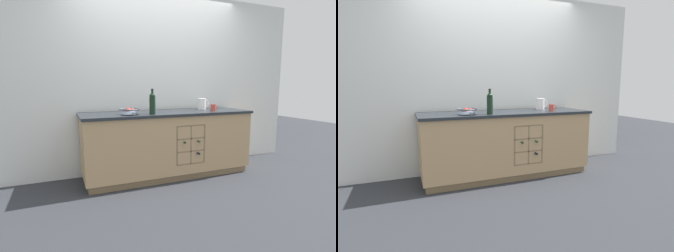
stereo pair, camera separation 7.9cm
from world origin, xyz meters
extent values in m
plane|color=#2D3035|center=(0.00, 0.00, 0.00)|extent=(14.00, 14.00, 0.00)
cube|color=silver|center=(0.00, 0.39, 1.27)|extent=(4.66, 0.06, 2.55)
cube|color=olive|center=(0.00, 0.00, 0.04)|extent=(2.20, 0.59, 0.09)
cube|color=tan|center=(0.00, 0.00, 0.47)|extent=(2.26, 0.65, 0.76)
cube|color=#23282D|center=(0.00, 0.00, 0.87)|extent=(2.30, 0.69, 0.03)
cube|color=olive|center=(0.19, -0.22, 0.48)|extent=(0.40, 0.01, 0.50)
cube|color=olive|center=(-0.01, -0.28, 0.48)|extent=(0.02, 0.10, 0.50)
cube|color=olive|center=(0.38, -0.28, 0.48)|extent=(0.02, 0.10, 0.50)
cube|color=olive|center=(0.19, -0.28, 0.23)|extent=(0.40, 0.10, 0.02)
cube|color=olive|center=(0.19, -0.28, 0.40)|extent=(0.40, 0.10, 0.02)
cube|color=olive|center=(0.19, -0.28, 0.56)|extent=(0.40, 0.10, 0.02)
cube|color=olive|center=(0.19, -0.28, 0.73)|extent=(0.40, 0.10, 0.02)
cube|color=olive|center=(0.19, -0.28, 0.48)|extent=(0.02, 0.10, 0.50)
cylinder|color=black|center=(0.29, -0.18, 0.36)|extent=(0.08, 0.20, 0.08)
cylinder|color=black|center=(0.29, -0.32, 0.36)|extent=(0.03, 0.08, 0.03)
cylinder|color=#19381E|center=(0.09, -0.17, 0.52)|extent=(0.07, 0.20, 0.07)
cylinder|color=#19381E|center=(0.09, -0.31, 0.52)|extent=(0.03, 0.08, 0.03)
cylinder|color=#19381E|center=(0.29, -0.19, 0.52)|extent=(0.07, 0.20, 0.07)
cylinder|color=#19381E|center=(0.29, -0.33, 0.52)|extent=(0.03, 0.08, 0.03)
cylinder|color=#4C5666|center=(-0.56, -0.14, 0.89)|extent=(0.11, 0.11, 0.01)
cone|color=#4C5666|center=(-0.56, -0.14, 0.93)|extent=(0.23, 0.23, 0.06)
torus|color=#4C5666|center=(-0.56, -0.14, 0.95)|extent=(0.25, 0.25, 0.02)
sphere|color=red|center=(-0.57, -0.08, 0.93)|extent=(0.07, 0.07, 0.07)
sphere|color=red|center=(-0.58, -0.15, 0.93)|extent=(0.07, 0.07, 0.07)
sphere|color=red|center=(-0.52, -0.10, 0.93)|extent=(0.07, 0.07, 0.07)
cylinder|color=white|center=(0.59, 0.11, 0.97)|extent=(0.12, 0.12, 0.16)
torus|color=white|center=(0.59, 0.11, 1.05)|extent=(0.12, 0.12, 0.01)
torus|color=white|center=(0.65, 0.11, 0.98)|extent=(0.11, 0.01, 0.11)
cylinder|color=#B7473D|center=(0.62, -0.14, 0.93)|extent=(0.07, 0.07, 0.09)
torus|color=#B7473D|center=(0.66, -0.14, 0.94)|extent=(0.07, 0.01, 0.07)
cylinder|color=black|center=(-0.30, -0.21, 0.99)|extent=(0.08, 0.08, 0.21)
sphere|color=black|center=(-0.30, -0.21, 1.11)|extent=(0.07, 0.07, 0.07)
cylinder|color=black|center=(-0.30, -0.21, 1.14)|extent=(0.03, 0.03, 0.09)
cylinder|color=black|center=(-0.30, -0.21, 1.19)|extent=(0.03, 0.03, 0.01)
camera|label=1|loc=(-1.37, -3.24, 1.24)|focal=28.00mm
camera|label=2|loc=(-1.29, -3.27, 1.24)|focal=28.00mm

